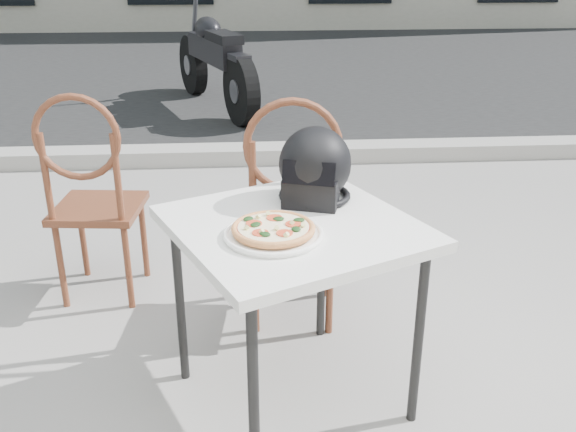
{
  "coord_description": "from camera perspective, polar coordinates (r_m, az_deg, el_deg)",
  "views": [
    {
      "loc": [
        -0.4,
        -1.8,
        1.58
      ],
      "look_at": [
        -0.26,
        0.09,
        0.77
      ],
      "focal_mm": 40.0,
      "sensor_mm": 36.0,
      "label": 1
    }
  ],
  "objects": [
    {
      "name": "ground",
      "position": [
        2.43,
        6.67,
        -17.66
      ],
      "size": [
        80.0,
        80.0,
        0.0
      ],
      "primitive_type": "plane",
      "color": "gray",
      "rests_on": "ground"
    },
    {
      "name": "street_asphalt",
      "position": [
        8.95,
        -1.49,
        12.99
      ],
      "size": [
        30.0,
        8.0,
        0.0
      ],
      "primitive_type": "cube",
      "color": "black",
      "rests_on": "ground"
    },
    {
      "name": "cafe_table_main",
      "position": [
        2.17,
        0.51,
        -2.15
      ],
      "size": [
        1.01,
        1.01,
        0.72
      ],
      "rotation": [
        0.0,
        0.0,
        0.44
      ],
      "color": "white",
      "rests_on": "ground"
    },
    {
      "name": "plate",
      "position": [
        2.03,
        -1.31,
        -1.63
      ],
      "size": [
        0.41,
        0.41,
        0.02
      ],
      "rotation": [
        0.0,
        0.0,
        -0.35
      ],
      "color": "white",
      "rests_on": "cafe_table_main"
    },
    {
      "name": "motorcycle",
      "position": [
        6.69,
        -6.59,
        13.46
      ],
      "size": [
        0.89,
        2.06,
        1.07
      ],
      "rotation": [
        0.0,
        0.0,
        0.36
      ],
      "color": "black",
      "rests_on": "street_asphalt"
    },
    {
      "name": "cafe_chair_main",
      "position": [
        2.68,
        0.46,
        1.26
      ],
      "size": [
        0.44,
        0.44,
        1.05
      ],
      "rotation": [
        0.0,
        0.0,
        3.04
      ],
      "color": "brown",
      "rests_on": "ground"
    },
    {
      "name": "cafe_chair_side",
      "position": [
        3.02,
        -17.13,
        2.39
      ],
      "size": [
        0.42,
        0.42,
        1.02
      ],
      "rotation": [
        0.0,
        0.0,
        3.04
      ],
      "color": "brown",
      "rests_on": "ground"
    },
    {
      "name": "helmet",
      "position": [
        2.29,
        2.38,
        4.24
      ],
      "size": [
        0.33,
        0.34,
        0.27
      ],
      "rotation": [
        0.0,
        0.0,
        -0.29
      ],
      "color": "black",
      "rests_on": "cafe_table_main"
    },
    {
      "name": "pizza",
      "position": [
        2.02,
        -1.31,
        -1.09
      ],
      "size": [
        0.27,
        0.27,
        0.03
      ],
      "rotation": [
        0.0,
        0.0,
        -0.02
      ],
      "color": "#DE9051",
      "rests_on": "plate"
    },
    {
      "name": "curb",
      "position": [
        5.05,
        0.64,
        5.63
      ],
      "size": [
        30.0,
        0.25,
        0.12
      ],
      "primitive_type": "cube",
      "color": "#9A9690",
      "rests_on": "ground"
    }
  ]
}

